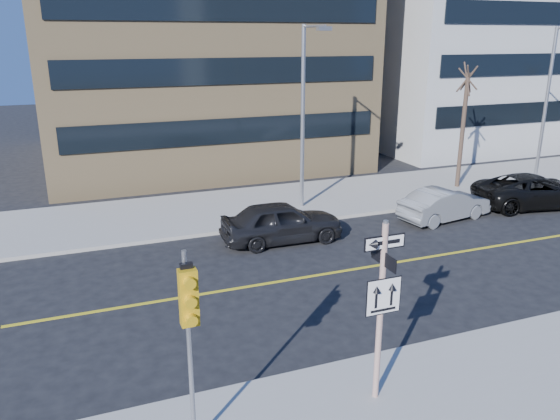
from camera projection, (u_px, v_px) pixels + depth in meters
name	position (u px, v px, depth m)	size (l,w,h in m)	color
ground	(326.00, 344.00, 14.21)	(120.00, 120.00, 0.00)	black
far_sidewalk	(521.00, 176.00, 30.98)	(66.00, 6.00, 0.15)	#9B9791
road_centerline	(554.00, 237.00, 21.84)	(40.00, 0.14, 0.01)	gold
sign_pole	(381.00, 302.00, 11.23)	(0.92, 0.92, 4.06)	silver
traffic_signal	(189.00, 313.00, 9.56)	(0.32, 0.45, 4.00)	gray
parked_car_a	(282.00, 222.00, 21.11)	(4.72, 1.90, 1.61)	black
parked_car_b	(445.00, 204.00, 23.66)	(4.27, 1.49, 1.41)	gray
parked_car_c	(535.00, 191.00, 25.48)	(5.55, 2.56, 1.54)	black
streetlight_a	(305.00, 106.00, 23.69)	(0.55, 2.25, 8.00)	gray
streetlight_b	(551.00, 95.00, 28.45)	(0.55, 2.25, 8.00)	gray
street_tree_west	(468.00, 81.00, 27.00)	(1.80, 1.80, 6.35)	#33281E
building_brick	(187.00, 14.00, 34.40)	(18.00, 18.00, 18.00)	tan
building_grey_mid	(478.00, 39.00, 41.45)	(20.00, 16.00, 15.00)	#A3A6A8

